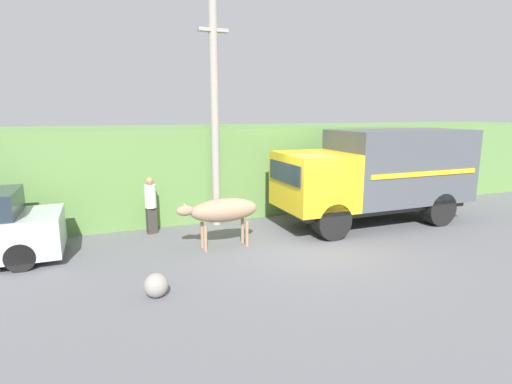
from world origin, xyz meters
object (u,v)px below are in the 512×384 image
Objects in this scene: cargo_truck at (380,172)px; brown_cow at (223,211)px; pedestrian_on_hill at (151,203)px; utility_pole at (215,115)px; roadside_rock at (156,285)px.

cargo_truck is 5.40m from brown_cow.
pedestrian_on_hill is at bearing 166.85° from cargo_truck.
brown_cow is (-5.34, -0.42, -0.67)m from cargo_truck.
cargo_truck is 0.95× the size of utility_pole.
pedestrian_on_hill is at bearing 83.75° from roadside_rock.
brown_cow is 3.35m from utility_pole.
utility_pole reaches higher than roadside_rock.
cargo_truck is 3.75× the size of pedestrian_on_hill.
brown_cow is at bearing -101.90° from utility_pole.
brown_cow is 4.56× the size of roadside_rock.
roadside_rock is (-7.42, -2.76, -1.43)m from cargo_truck.
pedestrian_on_hill reaches higher than brown_cow.
brown_cow is at bearing 48.48° from roadside_rock.
cargo_truck is at bearing 20.43° from roadside_rock.
utility_pole is 6.14m from roadside_rock.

